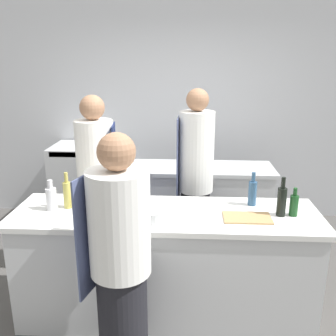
{
  "coord_description": "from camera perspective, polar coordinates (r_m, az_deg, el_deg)",
  "views": [
    {
      "loc": [
        0.17,
        -2.65,
        2.04
      ],
      "look_at": [
        0.0,
        0.35,
        1.15
      ],
      "focal_mm": 40.0,
      "sensor_mm": 36.0,
      "label": 1
    }
  ],
  "objects": [
    {
      "name": "bottle_vinegar",
      "position": [
        2.96,
        -4.92,
        -4.11
      ],
      "size": [
        0.08,
        0.08,
        0.25
      ],
      "color": "#5B2319",
      "rests_on": "prep_counter"
    },
    {
      "name": "bottle_olive_oil",
      "position": [
        3.03,
        -15.08,
        -3.82
      ],
      "size": [
        0.06,
        0.06,
        0.29
      ],
      "color": "#B2A84C",
      "rests_on": "prep_counter"
    },
    {
      "name": "bottle_cooking_oil",
      "position": [
        2.91,
        16.94,
        -4.78
      ],
      "size": [
        0.07,
        0.07,
        0.3
      ],
      "color": "black",
      "rests_on": "prep_counter"
    },
    {
      "name": "pass_counter",
      "position": [
        4.22,
        3.73,
        -5.66
      ],
      "size": [
        1.74,
        0.58,
        0.9
      ],
      "color": "silver",
      "rests_on": "ground_plane"
    },
    {
      "name": "cutting_board",
      "position": [
        2.84,
        11.98,
        -7.42
      ],
      "size": [
        0.35,
        0.21,
        0.01
      ],
      "color": "tan",
      "rests_on": "prep_counter"
    },
    {
      "name": "bottle_sauce",
      "position": [
        3.03,
        -17.36,
        -4.4
      ],
      "size": [
        0.08,
        0.08,
        0.24
      ],
      "color": "silver",
      "rests_on": "prep_counter"
    },
    {
      "name": "bottle_wine",
      "position": [
        3.06,
        12.75,
        -3.62
      ],
      "size": [
        0.07,
        0.07,
        0.27
      ],
      "color": "#2D5175",
      "rests_on": "prep_counter"
    },
    {
      "name": "bottle_water",
      "position": [
        2.95,
        18.64,
        -5.31
      ],
      "size": [
        0.06,
        0.06,
        0.22
      ],
      "color": "#19471E",
      "rests_on": "prep_counter"
    },
    {
      "name": "chef_at_prep_near",
      "position": [
        2.42,
        -7.28,
        -14.05
      ],
      "size": [
        0.43,
        0.42,
        1.64
      ],
      "rotation": [
        0.0,
        0.0,
        1.31
      ],
      "color": "black",
      "rests_on": "ground_plane"
    },
    {
      "name": "chef_at_pass_far",
      "position": [
        3.58,
        4.2,
        -2.11
      ],
      "size": [
        0.34,
        0.33,
        1.78
      ],
      "rotation": [
        0.0,
        0.0,
        1.53
      ],
      "color": "black",
      "rests_on": "ground_plane"
    },
    {
      "name": "prep_counter",
      "position": [
        3.09,
        -0.38,
        -14.41
      ],
      "size": [
        2.36,
        0.7,
        0.9
      ],
      "color": "silver",
      "rests_on": "ground_plane"
    },
    {
      "name": "bowl_mixing_large",
      "position": [
        2.76,
        -2.76,
        -6.99
      ],
      "size": [
        0.26,
        0.26,
        0.08
      ],
      "color": "#B7BABC",
      "rests_on": "prep_counter"
    },
    {
      "name": "wall_back",
      "position": [
        4.82,
        1.22,
        8.85
      ],
      "size": [
        8.0,
        0.06,
        2.8
      ],
      "color": "silver",
      "rests_on": "ground_plane"
    },
    {
      "name": "chef_at_stove",
      "position": [
        3.57,
        -10.76,
        -2.93
      ],
      "size": [
        0.37,
        0.36,
        1.73
      ],
      "rotation": [
        0.0,
        0.0,
        -1.45
      ],
      "color": "black",
      "rests_on": "ground_plane"
    },
    {
      "name": "ground_plane",
      "position": [
        3.35,
        -0.37,
        -21.07
      ],
      "size": [
        16.0,
        16.0,
        0.0
      ],
      "primitive_type": "plane",
      "color": "#4C4947"
    },
    {
      "name": "oven_range",
      "position": [
        4.85,
        -12.32,
        -2.42
      ],
      "size": [
        0.78,
        0.63,
        1.0
      ],
      "color": "silver",
      "rests_on": "ground_plane"
    },
    {
      "name": "bowl_prep_small",
      "position": [
        3.01,
        -11.54,
        -5.49
      ],
      "size": [
        0.22,
        0.22,
        0.06
      ],
      "color": "tan",
      "rests_on": "prep_counter"
    }
  ]
}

